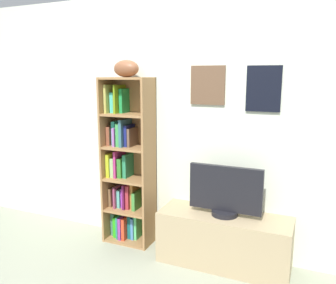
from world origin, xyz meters
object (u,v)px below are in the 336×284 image
bookshelf (126,168)px  football (126,69)px  television (225,192)px  tv_stand (224,240)px

bookshelf → football: size_ratio=5.88×
football → television: (0.96, -0.06, -1.01)m
football → tv_stand: bearing=-3.7°
football → tv_stand: 1.73m
bookshelf → television: 1.01m
tv_stand → football: bearing=176.3°
football → television: football is taller
television → tv_stand: bearing=-90.0°
bookshelf → tv_stand: (1.00, -0.09, -0.50)m
bookshelf → tv_stand: 1.12m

